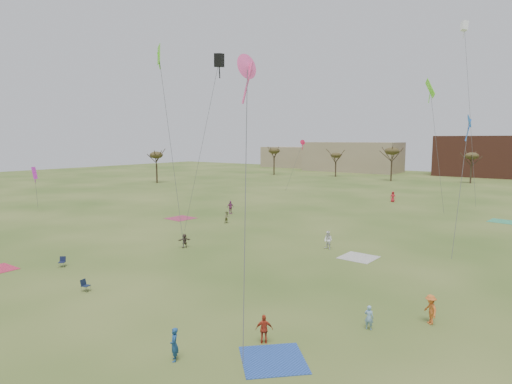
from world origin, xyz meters
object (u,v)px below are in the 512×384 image
Objects in this scene: flyer_near_right at (174,344)px; camp_chair_center at (86,288)px; spectator_fore_a at (264,329)px; camp_chair_left at (62,264)px.

camp_chair_center is (-12.36, 2.83, -0.58)m from flyer_near_right.
camp_chair_center is at bearing -32.27° from spectator_fore_a.
camp_chair_left and camp_chair_center have the same top height.
flyer_near_right reaches higher than camp_chair_left.
spectator_fore_a is (2.50, 4.12, -0.05)m from flyer_near_right.
spectator_fore_a is 21.95m from camp_chair_left.
camp_chair_center is at bearing -149.23° from flyer_near_right.
spectator_fore_a is at bearing 102.48° from flyer_near_right.
spectator_fore_a is 1.81× the size of camp_chair_center.
camp_chair_left is at bearing -150.65° from flyer_near_right.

